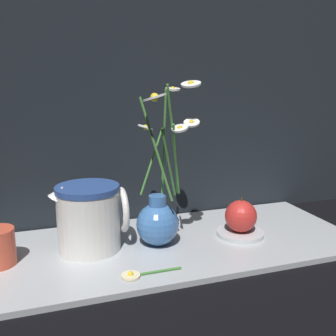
% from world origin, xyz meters
% --- Properties ---
extents(ground_plane, '(6.00, 6.00, 0.00)m').
position_xyz_m(ground_plane, '(0.00, 0.00, 0.00)').
color(ground_plane, black).
extents(shelf, '(0.85, 0.35, 0.01)m').
position_xyz_m(shelf, '(0.00, 0.00, 0.01)').
color(shelf, '#B2B7BC').
rests_on(shelf, ground_plane).
extents(backdrop_wall, '(1.35, 0.02, 1.10)m').
position_xyz_m(backdrop_wall, '(0.00, 0.19, 0.55)').
color(backdrop_wall, black).
rests_on(backdrop_wall, ground_plane).
extents(vase_with_flowers, '(0.14, 0.17, 0.36)m').
position_xyz_m(vase_with_flowers, '(-0.03, -0.01, 0.08)').
color(vase_with_flowers, '#3F72B7').
rests_on(vase_with_flowers, shelf).
extents(ceramic_pitcher, '(0.16, 0.14, 0.15)m').
position_xyz_m(ceramic_pitcher, '(-0.18, 0.02, 0.09)').
color(ceramic_pitcher, white).
rests_on(ceramic_pitcher, shelf).
extents(saucer_plate, '(0.11, 0.11, 0.01)m').
position_xyz_m(saucer_plate, '(0.17, -0.01, 0.02)').
color(saucer_plate, silver).
rests_on(saucer_plate, shelf).
extents(orange_fruit, '(0.08, 0.08, 0.08)m').
position_xyz_m(orange_fruit, '(0.17, -0.01, 0.06)').
color(orange_fruit, red).
rests_on(orange_fruit, saucer_plate).
extents(loose_daisy, '(0.12, 0.04, 0.01)m').
position_xyz_m(loose_daisy, '(-0.11, -0.13, 0.02)').
color(loose_daisy, '#3D7A33').
rests_on(loose_daisy, shelf).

